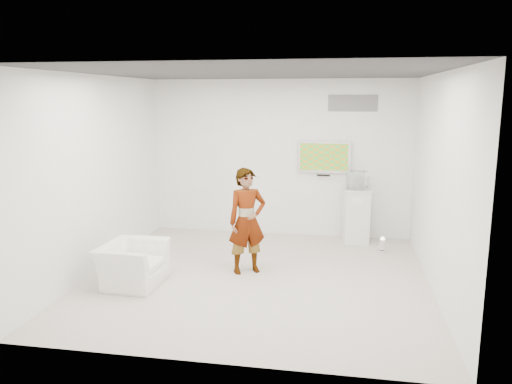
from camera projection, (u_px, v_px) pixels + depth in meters
room at (258, 179)px, 7.21m from camera, size 5.01×5.01×3.00m
tv at (324, 157)px, 9.43m from camera, size 1.00×0.08×0.60m
logo_decal at (353, 103)px, 9.19m from camera, size 0.90×0.02×0.30m
person at (247, 221)px, 7.59m from camera, size 0.71×0.63×1.62m
armchair at (132, 264)px, 7.17m from camera, size 0.86×0.97×0.61m
pedestal at (356, 216)px, 9.23m from camera, size 0.54×0.54×1.01m
floor_uplight at (382, 245)px, 8.65m from camera, size 0.22×0.22×0.27m
vitrine at (358, 180)px, 9.11m from camera, size 0.40×0.40×0.32m
console at (357, 183)px, 9.12m from camera, size 0.09×0.16×0.21m
wii_remote at (259, 177)px, 7.69m from camera, size 0.12×0.11×0.03m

